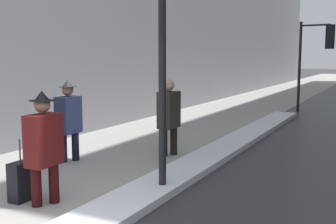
{
  "coord_description": "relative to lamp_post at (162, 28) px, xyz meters",
  "views": [
    {
      "loc": [
        3.42,
        -3.43,
        2.14
      ],
      "look_at": [
        -0.4,
        4.0,
        1.05
      ],
      "focal_mm": 45.0,
      "sensor_mm": 36.0,
      "label": 1
    }
  ],
  "objects": [
    {
      "name": "snow_bank_curb",
      "position": [
        -0.13,
        3.35,
        -2.52
      ],
      "size": [
        0.8,
        13.33,
        0.12
      ],
      "color": "white",
      "rests_on": "ground"
    },
    {
      "name": "lamp_post",
      "position": [
        0.0,
        0.0,
        0.0
      ],
      "size": [
        0.28,
        0.28,
        4.24
      ],
      "color": "black",
      "rests_on": "ground"
    },
    {
      "name": "pedestrian_in_fedora",
      "position": [
        -2.62,
        0.86,
        -1.66
      ],
      "size": [
        0.36,
        0.52,
        1.69
      ],
      "rotation": [
        0.0,
        0.0,
        -1.56
      ],
      "color": "black",
      "rests_on": "ground"
    },
    {
      "name": "rolling_suitcase",
      "position": [
        -1.65,
        -1.36,
        -2.28
      ],
      "size": [
        0.22,
        0.36,
        0.95
      ],
      "rotation": [
        0.0,
        0.0,
        -1.56
      ],
      "color": "black",
      "rests_on": "ground"
    },
    {
      "name": "traffic_light_near",
      "position": [
        0.76,
        11.3,
        -0.05
      ],
      "size": [
        1.31,
        0.33,
        3.51
      ],
      "rotation": [
        0.0,
        0.0,
        -0.11
      ],
      "color": "black",
      "rests_on": "ground"
    },
    {
      "name": "pedestrian_trailing",
      "position": [
        -1.22,
        -1.32,
        -1.67
      ],
      "size": [
        0.36,
        0.52,
        1.67
      ],
      "rotation": [
        0.0,
        0.0,
        -1.56
      ],
      "color": "#340C0C",
      "rests_on": "ground"
    },
    {
      "name": "pedestrian_nearside",
      "position": [
        -1.04,
        2.25,
        -1.66
      ],
      "size": [
        0.32,
        0.54,
        1.67
      ],
      "rotation": [
        0.0,
        0.0,
        -1.56
      ],
      "color": "black",
      "rests_on": "ground"
    },
    {
      "name": "sidewalk_slab",
      "position": [
        -2.37,
        12.68,
        -2.58
      ],
      "size": [
        4.0,
        80.0,
        0.01
      ],
      "color": "#9E9B93",
      "rests_on": "ground"
    }
  ]
}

